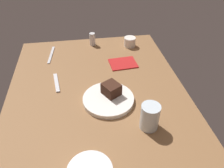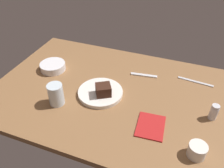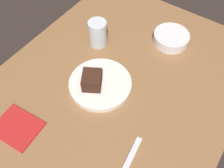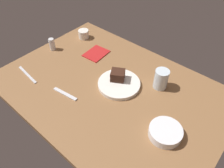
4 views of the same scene
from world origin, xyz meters
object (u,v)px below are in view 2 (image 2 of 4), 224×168
object	(u,v)px
water_glass	(56,94)
coffee_cup	(197,151)
side_bowl	(53,66)
folded_napkin	(151,126)
chocolate_cake_slice	(103,90)
dessert_plate	(100,93)
butter_knife	(195,82)
dessert_spoon	(144,75)
salt_shaker	(214,112)

from	to	relation	value
water_glass	coffee_cup	xyz separation A→B (cm)	(66.00, -6.95, -2.60)
side_bowl	folded_napkin	distance (cm)	68.26
chocolate_cake_slice	coffee_cup	xyz separation A→B (cm)	(46.80, -18.88, -1.88)
dessert_plate	coffee_cup	xyz separation A→B (cm)	(48.84, -20.57, 1.85)
butter_knife	side_bowl	bearing A→B (deg)	17.75
side_bowl	coffee_cup	xyz separation A→B (cm)	(83.81, -31.42, 0.81)
side_bowl	dessert_spoon	distance (cm)	53.44
salt_shaker	butter_knife	xyz separation A→B (cm)	(-9.18, 25.46, -3.60)
dessert_spoon	chocolate_cake_slice	bearing A→B (deg)	51.76
side_bowl	chocolate_cake_slice	bearing A→B (deg)	-18.71
dessert_spoon	folded_napkin	distance (cm)	38.08
water_glass	salt_shaker	bearing A→B (deg)	12.64
coffee_cup	folded_napkin	bearing A→B (deg)	157.56
water_glass	butter_knife	bearing A→B (deg)	33.72
side_bowl	butter_knife	size ratio (longest dim) A/B	0.77
water_glass	dessert_spoon	world-z (taller)	water_glass
salt_shaker	water_glass	world-z (taller)	water_glass
water_glass	folded_napkin	bearing A→B (deg)	1.45
folded_napkin	water_glass	bearing A→B (deg)	-178.55
dessert_spoon	folded_napkin	xyz separation A→B (cm)	(12.27, -36.05, -0.05)
water_glass	folded_napkin	distance (cm)	46.64
butter_knife	salt_shaker	bearing A→B (deg)	115.59
side_bowl	folded_napkin	xyz separation A→B (cm)	(64.14, -23.30, -1.75)
side_bowl	coffee_cup	world-z (taller)	coffee_cup
dessert_plate	salt_shaker	bearing A→B (deg)	2.49
salt_shaker	coffee_cup	size ratio (longest dim) A/B	1.10
dessert_spoon	butter_knife	world-z (taller)	dessert_spoon
side_bowl	coffee_cup	distance (cm)	89.51
water_glass	dessert_spoon	bearing A→B (deg)	47.54
coffee_cup	butter_knife	size ratio (longest dim) A/B	0.37
chocolate_cake_slice	butter_knife	size ratio (longest dim) A/B	0.38
water_glass	coffee_cup	bearing A→B (deg)	-6.01
dessert_plate	dessert_spoon	world-z (taller)	dessert_plate
chocolate_cake_slice	coffee_cup	bearing A→B (deg)	-21.98
chocolate_cake_slice	dessert_plate	bearing A→B (deg)	140.46
salt_shaker	dessert_spoon	size ratio (longest dim) A/B	0.52
chocolate_cake_slice	coffee_cup	size ratio (longest dim) A/B	1.03
coffee_cup	folded_napkin	distance (cm)	21.43
dessert_plate	dessert_spoon	distance (cm)	29.04
side_bowl	folded_napkin	world-z (taller)	side_bowl
coffee_cup	salt_shaker	bearing A→B (deg)	77.02
dessert_plate	folded_napkin	world-z (taller)	dessert_plate
salt_shaker	butter_knife	bearing A→B (deg)	109.83
chocolate_cake_slice	folded_napkin	distance (cm)	29.52
dessert_plate	coffee_cup	size ratio (longest dim) A/B	3.22
chocolate_cake_slice	butter_knife	xyz separation A→B (cm)	(42.90, 29.51, -4.50)
dessert_plate	dessert_spoon	xyz separation A→B (cm)	(16.91, 23.60, -0.66)
salt_shaker	folded_napkin	bearing A→B (deg)	-149.31
salt_shaker	water_glass	xyz separation A→B (cm)	(-71.29, -15.98, 1.62)
salt_shaker	water_glass	distance (cm)	73.07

